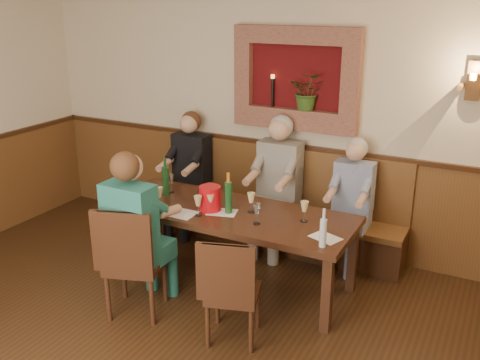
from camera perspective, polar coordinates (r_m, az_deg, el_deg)
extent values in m
cube|color=beige|center=(5.84, 4.12, 6.53)|extent=(6.00, 0.04, 2.80)
cube|color=brown|center=(6.07, 3.85, -1.37)|extent=(6.00, 0.04, 1.10)
cube|color=#381E0F|center=(5.89, 3.98, 3.88)|extent=(6.02, 0.06, 0.05)
cube|color=#4F0B0D|center=(5.67, 6.05, 10.72)|extent=(1.00, 0.02, 0.70)
cube|color=#9C5B4F|center=(5.59, 6.03, 15.13)|extent=(1.36, 0.12, 0.18)
cube|color=#9C5B4F|center=(5.71, 5.73, 6.29)|extent=(1.36, 0.12, 0.18)
cube|color=#9C5B4F|center=(5.87, 0.43, 11.10)|extent=(0.18, 0.12, 0.70)
cube|color=#9C5B4F|center=(5.45, 11.74, 10.09)|extent=(0.18, 0.12, 0.70)
cube|color=#9C5B4F|center=(5.69, 5.77, 7.37)|extent=(1.00, 0.14, 0.04)
imported|color=#304F1B|center=(5.60, 7.28, 9.37)|extent=(0.35, 0.30, 0.39)
cylinder|color=black|center=(5.75, 3.48, 9.29)|extent=(0.03, 0.03, 0.30)
cylinder|color=#FFBF59|center=(5.73, 3.52, 10.96)|extent=(0.04, 0.04, 0.04)
cube|color=brown|center=(5.26, 23.69, 9.70)|extent=(0.12, 0.08, 0.35)
cylinder|color=brown|center=(5.20, 22.45, 9.21)|extent=(0.05, 0.18, 0.05)
cylinder|color=#FFBF59|center=(5.12, 23.64, 10.06)|extent=(0.06, 0.06, 0.06)
cube|color=black|center=(5.06, -1.27, -3.53)|extent=(2.40, 0.90, 0.06)
cube|color=black|center=(5.53, -13.43, -6.29)|extent=(0.08, 0.08, 0.69)
cube|color=black|center=(4.53, 9.26, -11.99)|extent=(0.08, 0.08, 0.69)
cube|color=black|center=(6.05, -8.92, -3.71)|extent=(0.08, 0.08, 0.69)
cube|color=black|center=(5.15, 11.91, -8.10)|extent=(0.08, 0.08, 0.69)
cube|color=#381E0F|center=(6.01, 2.93, -5.15)|extent=(3.00, 0.40, 0.40)
cube|color=brown|center=(5.93, 2.97, -3.21)|extent=(3.00, 0.45, 0.06)
cube|color=brown|center=(5.96, 3.79, 0.61)|extent=(3.00, 0.06, 0.66)
cube|color=black|center=(4.89, -10.90, -11.34)|extent=(0.55, 0.55, 0.43)
cube|color=black|center=(4.77, -11.08, -8.82)|extent=(0.58, 0.58, 0.05)
cube|color=black|center=(4.47, -12.17, -6.64)|extent=(0.44, 0.19, 0.54)
cube|color=black|center=(4.48, -0.70, -14.36)|extent=(0.48, 0.48, 0.39)
cube|color=black|center=(4.37, -0.72, -11.98)|extent=(0.51, 0.51, 0.05)
cube|color=black|center=(4.08, -1.23, -10.09)|extent=(0.40, 0.16, 0.48)
cube|color=black|center=(6.32, -5.82, -3.74)|extent=(0.42, 0.44, 0.45)
cube|color=black|center=(6.23, -5.17, 2.42)|extent=(0.42, 0.22, 0.55)
sphere|color=#D8A384|center=(6.10, -5.48, 5.99)|extent=(0.21, 0.21, 0.21)
sphere|color=#4C2D19|center=(6.13, -5.23, 6.27)|extent=(0.23, 0.23, 0.23)
cube|color=#625E5A|center=(5.82, 3.40, -5.73)|extent=(0.45, 0.47, 0.45)
cube|color=#625E5A|center=(5.73, 4.28, 1.25)|extent=(0.45, 0.24, 0.59)
sphere|color=#D8A384|center=(5.57, 4.22, 5.39)|extent=(0.23, 0.23, 0.23)
sphere|color=#B2B2B2|center=(5.62, 4.44, 5.72)|extent=(0.25, 0.25, 0.25)
cube|color=navy|center=(5.60, 11.18, -7.15)|extent=(0.39, 0.41, 0.45)
cube|color=navy|center=(5.50, 12.06, -0.62)|extent=(0.39, 0.20, 0.51)
sphere|color=#D8A384|center=(5.35, 12.23, 3.03)|extent=(0.19, 0.19, 0.19)
sphere|color=#B2B2B2|center=(5.39, 12.38, 3.34)|extent=(0.21, 0.21, 0.21)
cube|color=#1C5663|center=(4.99, -9.86, -10.52)|extent=(0.45, 0.47, 0.45)
cube|color=#1C5663|center=(4.56, -11.70, -3.94)|extent=(0.45, 0.23, 0.58)
sphere|color=#D8A384|center=(4.44, -11.72, 1.36)|extent=(0.22, 0.22, 0.22)
sphere|color=#4C2D19|center=(4.40, -12.17, 1.44)|extent=(0.24, 0.24, 0.24)
cylinder|color=red|center=(5.01, -3.21, -1.97)|extent=(0.26, 0.26, 0.23)
cylinder|color=#19471E|center=(4.93, -1.23, -1.90)|extent=(0.09, 0.09, 0.30)
cylinder|color=orange|center=(4.86, -1.25, 0.25)|extent=(0.04, 0.04, 0.09)
cylinder|color=#19471E|center=(5.42, -7.93, -0.13)|extent=(0.09, 0.09, 0.30)
cylinder|color=#19471E|center=(5.36, -8.02, 1.82)|extent=(0.04, 0.04, 0.09)
cylinder|color=silver|center=(4.34, 8.85, -5.61)|extent=(0.06, 0.06, 0.24)
cylinder|color=silver|center=(4.27, 8.96, -3.62)|extent=(0.03, 0.03, 0.09)
cube|color=white|center=(5.49, -10.22, -1.63)|extent=(0.31, 0.27, 0.00)
cube|color=white|center=(5.00, -1.94, -3.45)|extent=(0.31, 0.26, 0.00)
cube|color=white|center=(4.54, 9.10, -6.09)|extent=(0.29, 0.25, 0.00)
cube|color=white|center=(5.00, -6.53, -3.52)|extent=(0.32, 0.23, 0.00)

